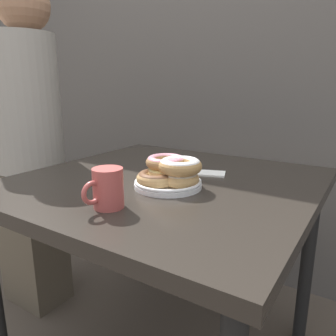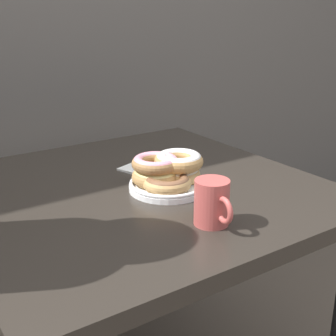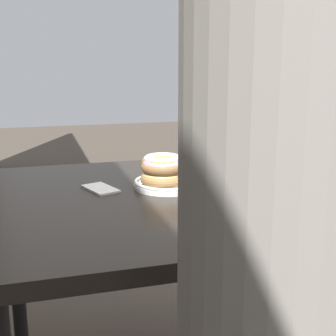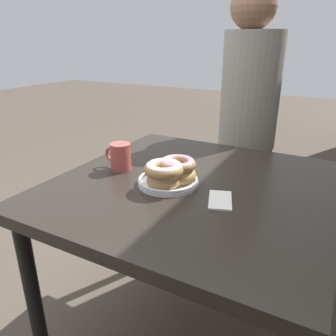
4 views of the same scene
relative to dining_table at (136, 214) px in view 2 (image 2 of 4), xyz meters
name	(u,v)px [view 2 (image 2 of 4)]	position (x,y,z in m)	size (l,w,h in m)	color
dining_table	(136,214)	(0.00, 0.00, 0.00)	(0.93, 0.92, 0.74)	#28231E
donut_plate	(167,173)	(0.06, -0.06, 0.13)	(0.24, 0.22, 0.09)	white
coffee_mug	(212,202)	(0.02, -0.29, 0.13)	(0.08, 0.11, 0.10)	#B74C47
napkin	(139,166)	(0.09, 0.13, 0.09)	(0.14, 0.11, 0.01)	white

